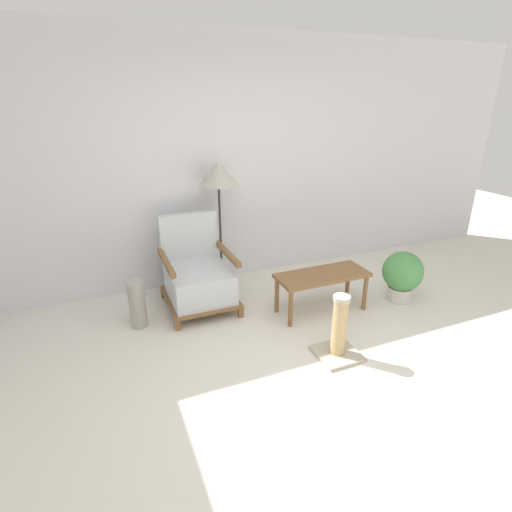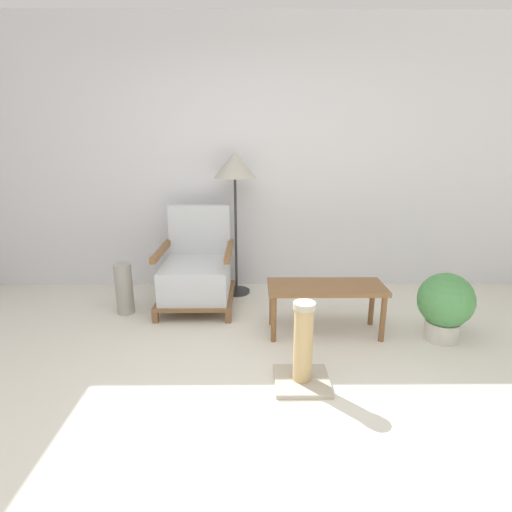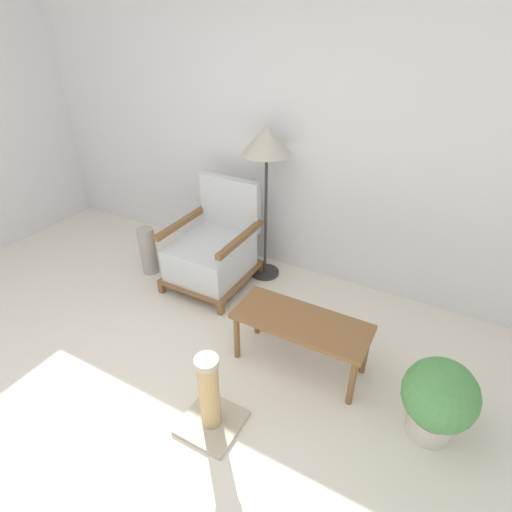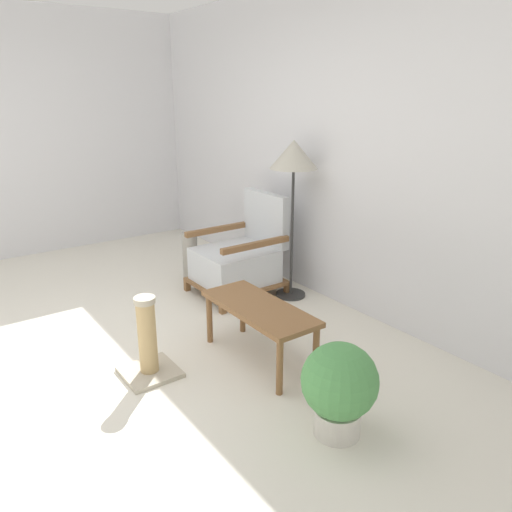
# 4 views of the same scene
# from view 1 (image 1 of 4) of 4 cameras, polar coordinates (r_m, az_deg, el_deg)

# --- Properties ---
(ground_plane) EXTENTS (14.00, 14.00, 0.00)m
(ground_plane) POSITION_cam_1_polar(r_m,az_deg,el_deg) (3.08, 11.89, -20.46)
(ground_plane) COLOR silver
(wall_back) EXTENTS (8.00, 0.06, 2.70)m
(wall_back) POSITION_cam_1_polar(r_m,az_deg,el_deg) (4.56, -4.53, 12.97)
(wall_back) COLOR silver
(wall_back) RESTS_ON ground_plane
(armchair) EXTENTS (0.68, 0.76, 0.92)m
(armchair) POSITION_cam_1_polar(r_m,az_deg,el_deg) (4.14, -8.30, -2.98)
(armchair) COLOR brown
(armchair) RESTS_ON ground_plane
(floor_lamp) EXTENTS (0.42, 0.42, 1.43)m
(floor_lamp) POSITION_cam_1_polar(r_m,az_deg,el_deg) (4.26, -5.37, 10.80)
(floor_lamp) COLOR #2D2D2D
(floor_lamp) RESTS_ON ground_plane
(coffee_table) EXTENTS (0.93, 0.38, 0.42)m
(coffee_table) POSITION_cam_1_polar(r_m,az_deg,el_deg) (4.04, 9.44, -3.24)
(coffee_table) COLOR brown
(coffee_table) RESTS_ON ground_plane
(vase) EXTENTS (0.15, 0.15, 0.47)m
(vase) POSITION_cam_1_polar(r_m,az_deg,el_deg) (3.94, -16.61, -6.61)
(vase) COLOR #9E998E
(vase) RESTS_ON ground_plane
(potted_plant) EXTENTS (0.42, 0.42, 0.55)m
(potted_plant) POSITION_cam_1_polar(r_m,az_deg,el_deg) (4.49, 20.18, -2.43)
(potted_plant) COLOR beige
(potted_plant) RESTS_ON ground_plane
(scratching_post) EXTENTS (0.36, 0.36, 0.56)m
(scratching_post) POSITION_cam_1_polar(r_m,az_deg,el_deg) (3.45, 11.73, -10.83)
(scratching_post) COLOR #B2A893
(scratching_post) RESTS_ON ground_plane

